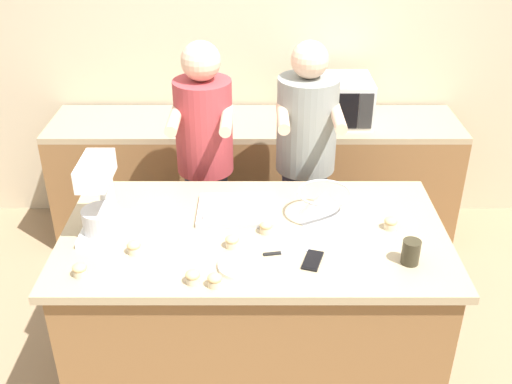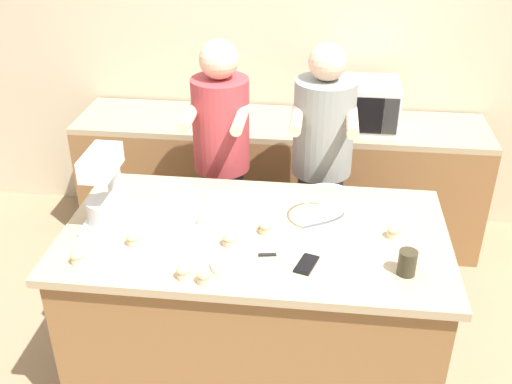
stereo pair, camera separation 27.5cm
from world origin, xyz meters
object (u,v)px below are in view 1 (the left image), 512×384
Objects in this scene: mixing_bowl at (326,204)px; microwave_oven at (339,100)px; cupcake_2 at (234,241)px; baking_tray at (238,209)px; cupcake_5 at (392,223)px; cupcake_6 at (81,269)px; stand_mixer at (102,201)px; knife at (286,253)px; cupcake_0 at (216,280)px; person_left at (208,170)px; drinking_glass at (413,252)px; cupcake_3 at (194,277)px; cupcake_4 at (268,227)px; cupcake_1 at (136,247)px; small_plate at (242,266)px; person_right at (307,172)px; cell_phone at (314,260)px.

microwave_oven reaches higher than mixing_bowl.
baking_tray is at bearing 88.41° from cupcake_2.
cupcake_5 is 1.41m from cupcake_6.
mixing_bowl is (1.03, 0.12, -0.09)m from stand_mixer.
cupcake_0 is (-0.29, -0.23, 0.03)m from knife.
mixing_bowl is 1.15m from cupcake_6.
drinking_glass is at bearing -46.88° from person_left.
cupcake_5 is at bearing 11.70° from cupcake_2.
cupcake_2 and cupcake_6 have the same top height.
baking_tray is at bearing 122.64° from knife.
microwave_oven is (1.25, 1.46, -0.06)m from stand_mixer.
cupcake_3 is (-0.58, -0.51, -0.05)m from mixing_bowl.
person_left is at bearing 113.57° from cupcake_4.
cupcake_1 and cupcake_6 have the same top height.
small_plate is 0.22m from knife.
knife is at bearing -0.38° from cupcake_1.
mixing_bowl reaches higher than small_plate.
person_left is 26.58× the size of cupcake_1.
cupcake_0 is (-0.49, -0.53, -0.05)m from mixing_bowl.
cupcake_0 is at bearing -151.51° from cupcake_5.
person_right is 0.83m from cupcake_5.
cell_phone is 0.72× the size of knife.
mixing_bowl is at bearing 132.63° from drinking_glass.
cupcake_6 reaches higher than small_plate.
cupcake_0 is at bearing -133.04° from mixing_bowl.
cupcake_3 is at bearing -128.99° from cupcake_4.
cupcake_4 is (0.11, 0.27, 0.02)m from small_plate.
mixing_bowl is at bearing -7.35° from baking_tray.
baking_tray is at bearing 74.08° from cupcake_3.
mixing_bowl is at bearing 45.68° from small_plate.
drinking_glass is (0.96, -1.02, 0.13)m from person_left.
cupcake_0 is 0.45m from cupcake_4.
cupcake_2 is at bearing -11.75° from stand_mixer.
baking_tray is 0.59m from cupcake_0.
microwave_oven is 7.32× the size of cupcake_3.
cupcake_0 is at bearing -110.94° from microwave_oven.
mixing_bowl is 4.25× the size of cupcake_4.
cupcake_6 is (-0.44, -1.11, 0.11)m from person_left.
baking_tray reaches higher than knife.
mixing_bowl is 4.25× the size of cupcake_2.
small_plate is at bearing -112.46° from cupcake_4.
baking_tray is 6.12× the size of cupcake_6.
cupcake_2 is (-0.65, -1.58, -0.07)m from microwave_oven.
baking_tray is (0.61, 0.18, -0.15)m from stand_mixer.
cupcake_6 reaches higher than baking_tray.
cupcake_6 is (-0.57, 0.07, 0.00)m from cupcake_0.
microwave_oven is 1.72m from cell_phone.
stand_mixer is 6.17× the size of cupcake_3.
small_plate is (-0.73, -0.03, -0.05)m from drinking_glass.
cupcake_0 is 0.57m from cupcake_6.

